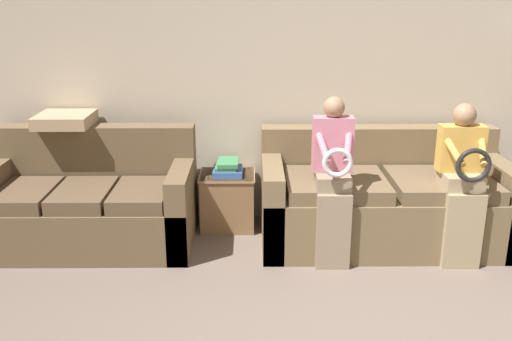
# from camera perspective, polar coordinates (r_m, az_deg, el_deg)

# --- Properties ---
(wall_back) EXTENTS (7.63, 0.06, 2.55)m
(wall_back) POSITION_cam_1_polar(r_m,az_deg,el_deg) (5.02, 8.67, 9.21)
(wall_back) COLOR beige
(wall_back) RESTS_ON ground_plane
(couch_main) EXTENTS (1.99, 0.93, 0.89)m
(couch_main) POSITION_cam_1_polar(r_m,az_deg,el_deg) (4.80, 12.59, -3.08)
(couch_main) COLOR brown
(couch_main) RESTS_ON ground_plane
(couch_side) EXTENTS (1.68, 0.87, 0.92)m
(couch_side) POSITION_cam_1_polar(r_m,az_deg,el_deg) (4.84, -16.26, -3.31)
(couch_side) COLOR brown
(couch_side) RESTS_ON ground_plane
(child_left_seated) EXTENTS (0.30, 0.37, 1.26)m
(child_left_seated) POSITION_cam_1_polar(r_m,az_deg,el_deg) (4.24, 7.72, -0.45)
(child_left_seated) COLOR gray
(child_left_seated) RESTS_ON ground_plane
(child_right_seated) EXTENTS (0.33, 0.37, 1.21)m
(child_right_seated) POSITION_cam_1_polar(r_m,az_deg,el_deg) (4.48, 19.94, -0.74)
(child_right_seated) COLOR tan
(child_right_seated) RESTS_ON ground_plane
(side_shelf) EXTENTS (0.48, 0.42, 0.48)m
(side_shelf) POSITION_cam_1_polar(r_m,az_deg,el_deg) (4.97, -2.86, -2.93)
(side_shelf) COLOR olive
(side_shelf) RESTS_ON ground_plane
(book_stack) EXTENTS (0.25, 0.29, 0.12)m
(book_stack) POSITION_cam_1_polar(r_m,az_deg,el_deg) (4.88, -2.86, 0.23)
(book_stack) COLOR #33569E
(book_stack) RESTS_ON side_shelf
(throw_pillow) EXTENTS (0.44, 0.44, 0.10)m
(throw_pillow) POSITION_cam_1_polar(r_m,az_deg,el_deg) (4.99, -18.56, 4.84)
(throw_pillow) COLOR tan
(throw_pillow) RESTS_ON couch_side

